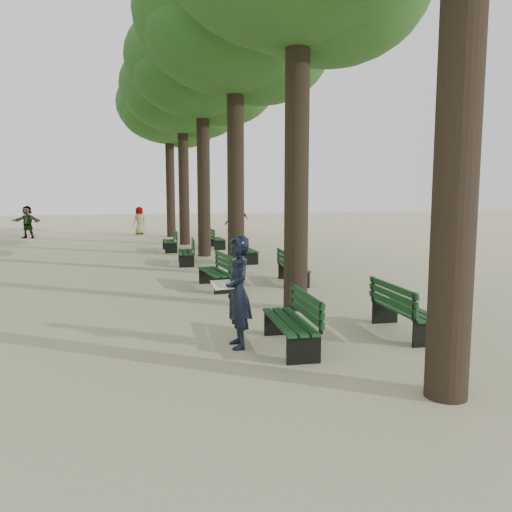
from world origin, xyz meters
name	(u,v)px	position (x,y,z in m)	size (l,w,h in m)	color
ground	(277,358)	(0.00, 0.00, 0.00)	(120.00, 120.00, 0.00)	#BAB58D
tree_central_2	(235,19)	(1.50, 8.00, 7.65)	(6.00, 6.00, 9.95)	#33261C
tree_central_3	(202,62)	(1.50, 13.00, 7.65)	(6.00, 6.00, 9.95)	#33261C
tree_central_4	(182,88)	(1.50, 18.00, 7.65)	(6.00, 6.00, 9.95)	#33261C
tree_central_5	(169,105)	(1.50, 23.00, 7.65)	(6.00, 6.00, 9.95)	#33261C
bench_left_0	(290,332)	(0.37, 0.40, 0.27)	(0.76, 1.85, 0.92)	black
bench_left_1	(216,278)	(0.37, 5.89, 0.27)	(0.67, 1.83, 0.92)	black
bench_left_2	(186,257)	(0.37, 10.74, 0.27)	(0.80, 1.86, 0.92)	black
bench_left_3	(170,245)	(0.37, 15.16, 0.27)	(0.67, 1.83, 0.92)	black
bench_right_0	(405,319)	(2.63, 0.58, 0.27)	(0.75, 1.85, 0.92)	black
bench_right_1	(293,274)	(2.63, 6.00, 0.27)	(0.81, 1.86, 0.92)	black
bench_right_2	(247,255)	(2.63, 10.73, 0.27)	(0.69, 1.83, 0.92)	black
bench_right_3	(217,243)	(2.63, 15.74, 0.27)	(0.63, 1.82, 0.92)	black
man_with_map	(238,292)	(-0.42, 0.71, 0.91)	(0.63, 0.74, 1.83)	black
pedestrian_d	(140,221)	(-0.17, 25.32, 0.87)	(0.85, 0.35, 1.75)	#262628
pedestrian_c	(240,220)	(5.87, 23.47, 0.92)	(1.08, 0.37, 1.84)	#262628
pedestrian_b	(232,221)	(5.68, 24.71, 0.76)	(0.98, 0.30, 1.52)	#262628
pedestrian_e	(27,222)	(-6.56, 24.40, 0.94)	(1.74, 0.37, 1.87)	#262628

